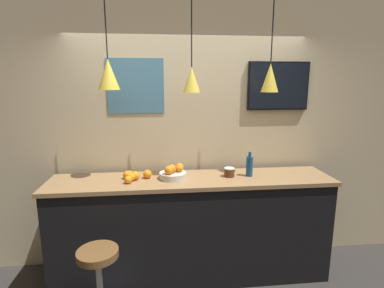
{
  "coord_description": "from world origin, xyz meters",
  "views": [
    {
      "loc": [
        -0.31,
        -2.24,
        2.04
      ],
      "look_at": [
        0.0,
        0.59,
        1.43
      ],
      "focal_mm": 28.0,
      "sensor_mm": 36.0,
      "label": 1
    }
  ],
  "objects_px": {
    "bar_stool": "(99,278)",
    "juice_bottle": "(249,166)",
    "mounted_tv": "(278,86)",
    "spread_jar": "(229,172)",
    "fruit_bowl": "(173,173)"
  },
  "relations": [
    {
      "from": "bar_stool",
      "to": "juice_bottle",
      "type": "height_order",
      "value": "juice_bottle"
    },
    {
      "from": "juice_bottle",
      "to": "mounted_tv",
      "type": "xyz_separation_m",
      "value": [
        0.39,
        0.33,
        0.79
      ]
    },
    {
      "from": "bar_stool",
      "to": "mounted_tv",
      "type": "relative_size",
      "value": 1.06
    },
    {
      "from": "spread_jar",
      "to": "mounted_tv",
      "type": "relative_size",
      "value": 0.15
    },
    {
      "from": "juice_bottle",
      "to": "mounted_tv",
      "type": "height_order",
      "value": "mounted_tv"
    },
    {
      "from": "mounted_tv",
      "to": "spread_jar",
      "type": "bearing_deg",
      "value": -150.92
    },
    {
      "from": "mounted_tv",
      "to": "fruit_bowl",
      "type": "bearing_deg",
      "value": -163.98
    },
    {
      "from": "bar_stool",
      "to": "spread_jar",
      "type": "xyz_separation_m",
      "value": [
        1.21,
        0.62,
        0.67
      ]
    },
    {
      "from": "fruit_bowl",
      "to": "juice_bottle",
      "type": "xyz_separation_m",
      "value": [
        0.77,
        0.0,
        0.05
      ]
    },
    {
      "from": "juice_bottle",
      "to": "fruit_bowl",
      "type": "bearing_deg",
      "value": -179.8
    },
    {
      "from": "mounted_tv",
      "to": "juice_bottle",
      "type": "bearing_deg",
      "value": -139.49
    },
    {
      "from": "bar_stool",
      "to": "juice_bottle",
      "type": "distance_m",
      "value": 1.71
    },
    {
      "from": "spread_jar",
      "to": "mounted_tv",
      "type": "bearing_deg",
      "value": 29.08
    },
    {
      "from": "fruit_bowl",
      "to": "spread_jar",
      "type": "relative_size",
      "value": 2.57
    },
    {
      "from": "juice_bottle",
      "to": "bar_stool",
      "type": "bearing_deg",
      "value": -156.3
    }
  ]
}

